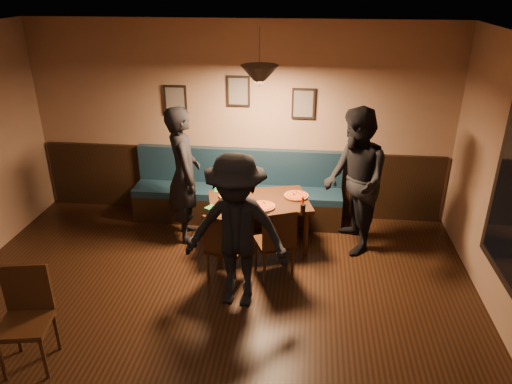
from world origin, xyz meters
TOP-DOWN VIEW (x-y plane):
  - ceiling at (0.00, 0.00)m, footprint 7.00×7.00m
  - wall_back at (0.00, 3.50)m, footprint 6.00×0.00m
  - wainscot at (0.00, 3.47)m, footprint 5.88×0.06m
  - booth_bench at (0.00, 3.20)m, footprint 3.00×0.60m
  - picture_left at (-0.90, 3.47)m, footprint 0.32×0.04m
  - picture_center at (0.00, 3.47)m, footprint 0.32×0.04m
  - picture_right at (0.90, 3.47)m, footprint 0.32×0.04m
  - pendant_lamp at (0.40, 2.46)m, footprint 0.44×0.44m
  - dining_table at (0.40, 2.46)m, footprint 1.42×1.11m
  - chair_near_left at (0.11, 1.66)m, footprint 0.49×0.49m
  - chair_near_right at (0.65, 1.83)m, footprint 0.53×0.53m
  - diner_left at (-0.61, 2.62)m, footprint 0.65×0.78m
  - diner_right at (1.60, 2.58)m, footprint 0.90×1.05m
  - diner_front at (0.29, 1.27)m, footprint 1.18×0.76m
  - pizza_a at (0.03, 2.54)m, footprint 0.38×0.38m
  - pizza_b at (0.47, 2.26)m, footprint 0.38×0.38m
  - pizza_c at (0.87, 2.62)m, footprint 0.32×0.32m
  - soda_glass at (0.96, 2.12)m, footprint 0.08×0.08m
  - tabasco_bottle at (0.96, 2.40)m, footprint 0.03×0.03m
  - napkin_a at (-0.16, 2.72)m, footprint 0.16×0.16m
  - napkin_b at (-0.16, 2.19)m, footprint 0.19×0.19m
  - cutlery_set at (0.40, 2.09)m, footprint 0.20×0.07m
  - cafe_chair_far at (-1.45, 0.10)m, footprint 0.50×0.50m

SIDE VIEW (x-z plane):
  - dining_table at x=0.40m, z-range 0.00..0.67m
  - chair_near_left at x=0.11m, z-range 0.00..0.90m
  - chair_near_right at x=0.65m, z-range 0.00..0.91m
  - cafe_chair_far at x=-1.45m, z-range 0.00..0.96m
  - wainscot at x=0.00m, z-range 0.00..1.00m
  - booth_bench at x=0.00m, z-range 0.00..1.00m
  - cutlery_set at x=0.40m, z-range 0.67..0.68m
  - napkin_b at x=-0.16m, z-range 0.67..0.68m
  - napkin_a at x=-0.16m, z-range 0.67..0.68m
  - pizza_b at x=0.47m, z-range 0.67..0.71m
  - pizza_c at x=0.87m, z-range 0.67..0.71m
  - pizza_a at x=0.03m, z-range 0.67..0.71m
  - tabasco_bottle at x=0.96m, z-range 0.67..0.80m
  - soda_glass at x=0.96m, z-range 0.67..0.81m
  - diner_front at x=0.29m, z-range 0.00..1.73m
  - diner_left at x=-0.61m, z-range 0.00..1.84m
  - diner_right at x=1.60m, z-range 0.00..1.88m
  - wall_back at x=0.00m, z-range -1.60..4.40m
  - picture_left at x=-0.90m, z-range 1.49..1.91m
  - picture_right at x=0.90m, z-range 1.49..1.91m
  - picture_center at x=0.00m, z-range 1.64..2.06m
  - pendant_lamp at x=0.40m, z-range 2.12..2.38m
  - ceiling at x=0.00m, z-range 2.80..2.80m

